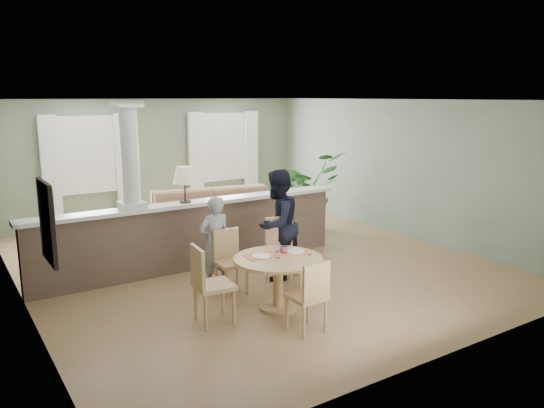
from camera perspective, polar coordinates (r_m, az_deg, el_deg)
ground at (r=9.05m, az=-2.44°, el=-6.23°), size 8.00×8.00×0.00m
room_shell at (r=9.20m, az=-4.69°, el=5.58°), size 7.02×8.02×2.71m
pony_wall at (r=8.60m, az=-8.84°, el=-2.43°), size 5.32×0.38×2.70m
sofa at (r=10.61m, az=-5.97°, el=-1.04°), size 3.33×1.84×0.92m
houseplant at (r=11.01m, az=3.68°, el=1.37°), size 1.69×1.54×1.64m
dining_table at (r=6.96m, az=0.67°, el=-6.89°), size 1.16×1.16×0.80m
chair_far_boy at (r=7.62m, az=-4.60°, el=-5.80°), size 0.43×0.43×0.90m
chair_far_man at (r=7.87m, az=1.09°, el=-4.76°), size 0.53×0.53×1.00m
chair_near at (r=6.31m, az=4.12°, el=-9.57°), size 0.42×0.42×0.89m
chair_side at (r=6.56m, az=-6.91°, el=-8.26°), size 0.50×0.50×1.00m
child_person at (r=7.74m, az=-6.18°, el=-4.11°), size 0.51×0.35×1.37m
man_person at (r=8.05m, az=0.57°, el=-2.23°), size 1.01×0.93×1.69m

